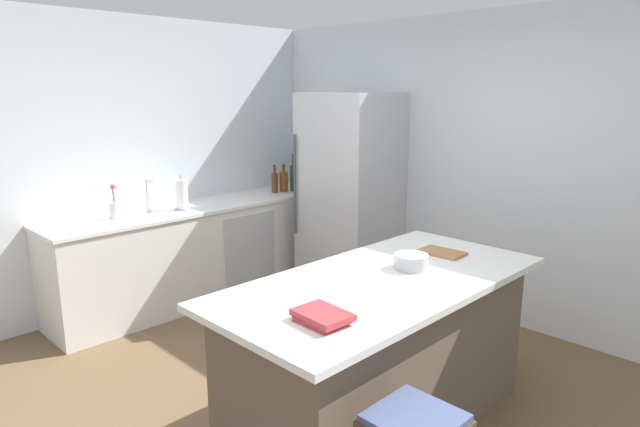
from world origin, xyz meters
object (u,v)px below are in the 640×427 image
at_px(kitchen_island, 381,351).
at_px(wine_bottle, 293,177).
at_px(sink_faucet, 148,195).
at_px(refrigerator, 350,194).
at_px(whiskey_bottle, 284,181).
at_px(gin_bottle, 293,177).
at_px(syrup_bottle, 275,182).
at_px(cookbook_stack, 323,317).
at_px(vinegar_bottle, 301,177).
at_px(mixing_bowl, 411,262).
at_px(cutting_board, 442,252).
at_px(flower_vase, 115,208).
at_px(paper_towel_roll, 182,195).

height_order(kitchen_island, wine_bottle, wine_bottle).
bearing_deg(sink_faucet, refrigerator, 60.39).
bearing_deg(whiskey_bottle, gin_bottle, 105.59).
relative_size(syrup_bottle, cookbook_stack, 1.08).
bearing_deg(vinegar_bottle, wine_bottle, -69.16).
height_order(mixing_bowl, cutting_board, mixing_bowl).
xyz_separation_m(vinegar_bottle, mixing_bowl, (2.51, -1.45, -0.06)).
xyz_separation_m(kitchen_island, wine_bottle, (-2.43, 1.53, 0.59)).
bearing_deg(mixing_bowl, kitchen_island, -92.47).
bearing_deg(mixing_bowl, cookbook_stack, -79.69).
relative_size(vinegar_bottle, cutting_board, 1.05).
distance_m(vinegar_bottle, gin_bottle, 0.09).
bearing_deg(vinegar_bottle, gin_bottle, -111.95).
height_order(gin_bottle, wine_bottle, wine_bottle).
relative_size(refrigerator, cutting_board, 6.67).
relative_size(flower_vase, syrup_bottle, 1.00).
height_order(sink_faucet, vinegar_bottle, vinegar_bottle).
bearing_deg(wine_bottle, syrup_bottle, -109.51).
height_order(kitchen_island, flower_vase, flower_vase).
bearing_deg(flower_vase, whiskey_bottle, 87.88).
bearing_deg(sink_faucet, syrup_bottle, 87.45).
relative_size(whiskey_bottle, syrup_bottle, 0.98).
height_order(paper_towel_roll, vinegar_bottle, paper_towel_roll).
distance_m(refrigerator, whiskey_bottle, 0.85).
xyz_separation_m(flower_vase, syrup_bottle, (0.04, 1.72, 0.02)).
xyz_separation_m(paper_towel_roll, whiskey_bottle, (-0.02, 1.23, -0.02)).
height_order(paper_towel_roll, mixing_bowl, paper_towel_roll).
relative_size(wine_bottle, syrup_bottle, 1.35).
height_order(wine_bottle, cutting_board, wine_bottle).
relative_size(refrigerator, paper_towel_roll, 6.20).
distance_m(vinegar_bottle, mixing_bowl, 2.90).
bearing_deg(flower_vase, syrup_bottle, 88.52).
xyz_separation_m(refrigerator, syrup_bottle, (-0.86, -0.22, 0.05)).
bearing_deg(cookbook_stack, sink_faucet, 167.76).
height_order(refrigerator, mixing_bowl, refrigerator).
bearing_deg(cutting_board, refrigerator, 150.74).
bearing_deg(sink_faucet, mixing_bowl, 7.20).
height_order(kitchen_island, mixing_bowl, mixing_bowl).
bearing_deg(vinegar_bottle, sink_faucet, -92.20).
distance_m(whiskey_bottle, cutting_board, 2.58).
bearing_deg(syrup_bottle, whiskey_bottle, 77.41).
bearing_deg(vinegar_bottle, kitchen_island, -34.23).
bearing_deg(syrup_bottle, refrigerator, 14.51).
relative_size(whiskey_bottle, cookbook_stack, 1.06).
bearing_deg(sink_faucet, kitchen_island, 1.64).
bearing_deg(syrup_bottle, paper_towel_roll, -88.01).
xyz_separation_m(paper_towel_roll, cutting_board, (2.44, 0.45, -0.11)).
height_order(refrigerator, gin_bottle, refrigerator).
relative_size(refrigerator, wine_bottle, 4.90).
relative_size(flower_vase, mixing_bowl, 1.41).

